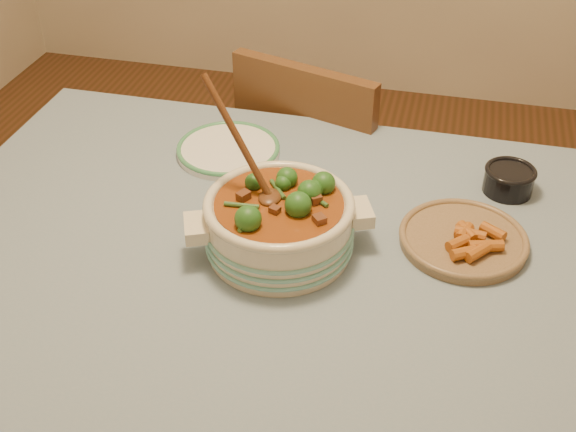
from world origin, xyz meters
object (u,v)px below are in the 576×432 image
object	(u,v)px
stew_casserole	(279,220)
white_plate	(228,149)
fried_plate	(464,237)
condiment_bowl	(509,179)
dining_table	(321,291)
chair_far	(320,174)

from	to	relation	value
stew_casserole	white_plate	size ratio (longest dim) A/B	1.20
stew_casserole	fried_plate	distance (m)	0.37
white_plate	condiment_bowl	world-z (taller)	condiment_bowl
dining_table	white_plate	xyz separation A→B (m)	(-0.29, 0.32, 0.10)
stew_casserole	chair_far	xyz separation A→B (m)	(-0.05, 0.66, -0.33)
dining_table	chair_far	world-z (taller)	chair_far
stew_casserole	chair_far	size ratio (longest dim) A/B	0.42
fried_plate	dining_table	bearing A→B (deg)	-158.40
white_plate	dining_table	bearing A→B (deg)	-47.65
dining_table	white_plate	distance (m)	0.45
white_plate	chair_far	size ratio (longest dim) A/B	0.35
stew_casserole	dining_table	bearing A→B (deg)	-1.81
stew_casserole	chair_far	world-z (taller)	stew_casserole
white_plate	fried_plate	size ratio (longest dim) A/B	0.97
white_plate	chair_far	distance (m)	0.46
white_plate	stew_casserole	bearing A→B (deg)	-57.18
dining_table	white_plate	size ratio (longest dim) A/B	5.46
chair_far	fried_plate	bearing A→B (deg)	142.69
chair_far	dining_table	bearing A→B (deg)	118.71
dining_table	condiment_bowl	bearing A→B (deg)	42.09
condiment_bowl	fried_plate	distance (m)	0.23
dining_table	white_plate	bearing A→B (deg)	132.35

